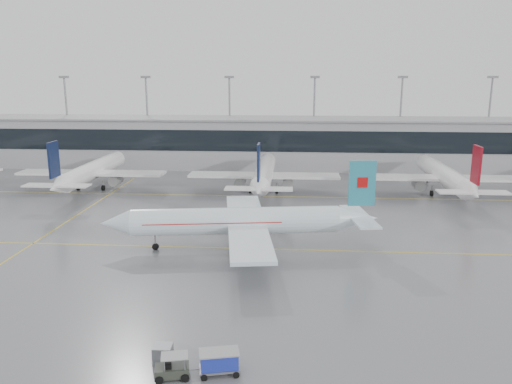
# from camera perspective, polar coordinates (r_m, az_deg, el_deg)

# --- Properties ---
(ground) EXTENTS (320.00, 320.00, 0.00)m
(ground) POSITION_cam_1_polar(r_m,az_deg,el_deg) (67.12, -0.75, -6.49)
(ground) COLOR slate
(ground) RESTS_ON ground
(taxi_line_main) EXTENTS (120.00, 0.25, 0.01)m
(taxi_line_main) POSITION_cam_1_polar(r_m,az_deg,el_deg) (67.12, -0.75, -6.48)
(taxi_line_main) COLOR gold
(taxi_line_main) RESTS_ON ground
(taxi_line_north) EXTENTS (120.00, 0.25, 0.01)m
(taxi_line_north) POSITION_cam_1_polar(r_m,az_deg,el_deg) (95.84, 0.78, -0.48)
(taxi_line_north) COLOR gold
(taxi_line_north) RESTS_ON ground
(taxi_line_cross) EXTENTS (0.25, 60.00, 0.01)m
(taxi_line_cross) POSITION_cam_1_polar(r_m,az_deg,el_deg) (88.59, -19.61, -2.39)
(taxi_line_cross) COLOR gold
(taxi_line_cross) RESTS_ON ground
(terminal) EXTENTS (180.00, 15.00, 12.00)m
(terminal) POSITION_cam_1_polar(r_m,az_deg,el_deg) (126.20, 1.66, 5.58)
(terminal) COLOR #9E9EA2
(terminal) RESTS_ON ground
(terminal_glass) EXTENTS (180.00, 0.20, 5.00)m
(terminal_glass) POSITION_cam_1_polar(r_m,az_deg,el_deg) (118.53, 1.50, 5.82)
(terminal_glass) COLOR black
(terminal_glass) RESTS_ON ground
(terminal_roof) EXTENTS (182.00, 16.00, 0.40)m
(terminal_roof) POSITION_cam_1_polar(r_m,az_deg,el_deg) (125.54, 1.68, 8.39)
(terminal_roof) COLOR gray
(terminal_roof) RESTS_ON ground
(light_masts) EXTENTS (156.40, 1.00, 22.60)m
(light_masts) POSITION_cam_1_polar(r_m,az_deg,el_deg) (131.43, 1.80, 9.10)
(light_masts) COLOR gray
(light_masts) RESTS_ON ground
(air_canada_jet) EXTENTS (37.03, 29.98, 11.69)m
(air_canada_jet) POSITION_cam_1_polar(r_m,az_deg,el_deg) (66.30, -1.25, -3.36)
(air_canada_jet) COLOR white
(air_canada_jet) RESTS_ON ground
(parked_jet_b) EXTENTS (29.64, 36.96, 11.72)m
(parked_jet_b) POSITION_cam_1_polar(r_m,az_deg,el_deg) (106.48, -18.26, 2.27)
(parked_jet_b) COLOR white
(parked_jet_b) RESTS_ON ground
(parked_jet_c) EXTENTS (29.64, 36.96, 11.72)m
(parked_jet_c) POSITION_cam_1_polar(r_m,az_deg,el_deg) (98.65, 0.92, 2.12)
(parked_jet_c) COLOR white
(parked_jet_c) RESTS_ON ground
(parked_jet_d) EXTENTS (29.64, 36.96, 11.72)m
(parked_jet_d) POSITION_cam_1_polar(r_m,az_deg,el_deg) (102.83, 20.79, 1.71)
(parked_jet_d) COLOR white
(parked_jet_d) RESTS_ON ground
(baggage_tug) EXTENTS (3.95, 2.13, 1.87)m
(baggage_tug) POSITION_cam_1_polar(r_m,az_deg,el_deg) (40.85, -9.56, -19.41)
(baggage_tug) COLOR #2F342C
(baggage_tug) RESTS_ON ground
(baggage_cart) EXTENTS (3.35, 2.33, 1.89)m
(baggage_cart) POSITION_cam_1_polar(r_m,az_deg,el_deg) (40.65, -4.22, -18.68)
(baggage_cart) COLOR gray
(baggage_cart) RESTS_ON ground
(gse_unit) EXTENTS (1.52, 1.42, 1.48)m
(gse_unit) POSITION_cam_1_polar(r_m,az_deg,el_deg) (42.74, -10.59, -17.74)
(gse_unit) COLOR slate
(gse_unit) RESTS_ON ground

